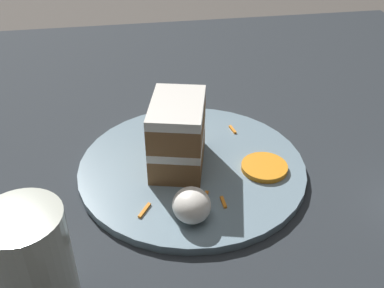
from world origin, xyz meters
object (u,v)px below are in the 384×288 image
Objects in this scene: plate at (192,167)px; drinking_glass at (34,270)px; cake_slice at (178,134)px; orange_garnish at (264,167)px; cream_dollop at (192,205)px.

drinking_glass is at bearing -43.21° from plate.
drinking_glass is (0.20, -0.16, -0.01)m from cake_slice.
drinking_glass is at bearing 64.73° from cake_slice.
cake_slice reaches higher than plate.
cake_slice is 1.86× the size of orange_garnish.
cake_slice is at bearing -106.46° from orange_garnish.
orange_garnish is at bearing 177.60° from cake_slice.
cream_dollop is at bearing 118.45° from drinking_glass.
plate is at bearing -106.41° from orange_garnish.
orange_garnish is at bearing 120.80° from drinking_glass.
orange_garnish reaches higher than plate.
cream_dollop reaches higher than orange_garnish.
orange_garnish is 0.52× the size of drinking_glass.
drinking_glass reaches higher than orange_garnish.
cake_slice is 0.97× the size of drinking_glass.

